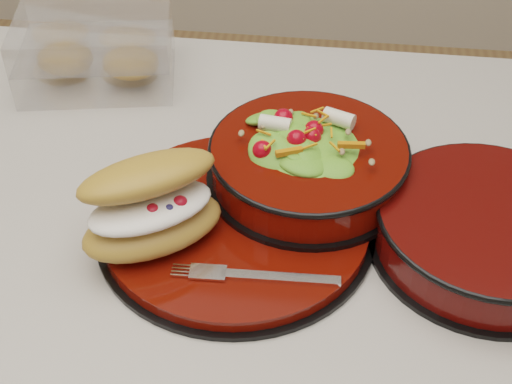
# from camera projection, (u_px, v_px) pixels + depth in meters

# --- Properties ---
(dinner_plate) EXTENTS (0.31, 0.31, 0.02)m
(dinner_plate) POSITION_uv_depth(u_px,v_px,m) (237.00, 223.00, 0.79)
(dinner_plate) COLOR black
(dinner_plate) RESTS_ON island_counter
(salad_bowl) EXTENTS (0.23, 0.23, 0.10)m
(salad_bowl) POSITION_uv_depth(u_px,v_px,m) (309.00, 156.00, 0.81)
(salad_bowl) COLOR black
(salad_bowl) RESTS_ON dinner_plate
(croissant) EXTENTS (0.17, 0.16, 0.09)m
(croissant) POSITION_uv_depth(u_px,v_px,m) (152.00, 206.00, 0.73)
(croissant) COLOR #AB7734
(croissant) RESTS_ON dinner_plate
(fork) EXTENTS (0.15, 0.02, 0.00)m
(fork) POSITION_uv_depth(u_px,v_px,m) (259.00, 276.00, 0.71)
(fork) COLOR silver
(fork) RESTS_ON dinner_plate
(pastry_box) EXTENTS (0.24, 0.19, 0.09)m
(pastry_box) POSITION_uv_depth(u_px,v_px,m) (96.00, 51.00, 1.00)
(pastry_box) COLOR white
(pastry_box) RESTS_ON island_counter
(extra_bowl) EXTENTS (0.25, 0.25, 0.05)m
(extra_bowl) POSITION_uv_depth(u_px,v_px,m) (488.00, 229.00, 0.75)
(extra_bowl) COLOR black
(extra_bowl) RESTS_ON island_counter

